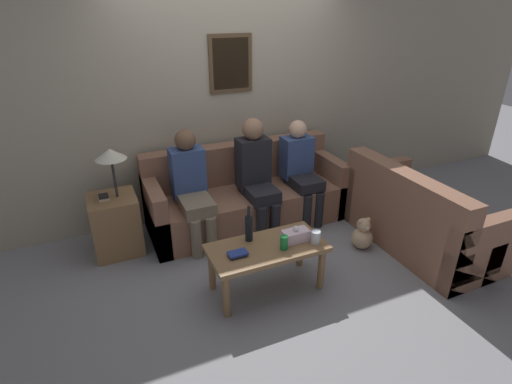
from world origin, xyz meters
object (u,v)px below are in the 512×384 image
(person_middle, at_px, (257,172))
(wine_bottle, at_px, (249,228))
(teddy_bear, at_px, (362,235))
(drinking_glass, at_px, (316,237))
(couch_main, at_px, (246,197))
(coffee_table, at_px, (267,253))
(couch_side, at_px, (418,219))
(person_left, at_px, (191,185))
(person_right, at_px, (301,168))

(person_middle, bearing_deg, wine_bottle, -117.59)
(teddy_bear, bearing_deg, person_middle, 135.12)
(drinking_glass, bearing_deg, couch_main, 94.30)
(coffee_table, bearing_deg, teddy_bear, 9.35)
(couch_side, height_order, teddy_bear, couch_side)
(couch_side, height_order, wine_bottle, couch_side)
(person_middle, distance_m, teddy_bear, 1.27)
(couch_main, xyz_separation_m, person_middle, (0.05, -0.19, 0.36))
(coffee_table, bearing_deg, person_left, 108.30)
(wine_bottle, bearing_deg, drinking_glass, -28.16)
(person_middle, height_order, teddy_bear, person_middle)
(drinking_glass, bearing_deg, person_left, 122.46)
(couch_main, height_order, couch_side, same)
(couch_main, distance_m, wine_bottle, 1.15)
(coffee_table, distance_m, drinking_glass, 0.44)
(drinking_glass, bearing_deg, teddy_bear, 22.18)
(person_right, bearing_deg, teddy_bear, -73.31)
(wine_bottle, distance_m, person_left, 0.94)
(person_right, height_order, teddy_bear, person_right)
(couch_side, xyz_separation_m, coffee_table, (-1.70, -0.01, 0.06))
(drinking_glass, bearing_deg, coffee_table, 163.06)
(coffee_table, xyz_separation_m, person_middle, (0.35, 1.01, 0.30))
(couch_main, height_order, coffee_table, couch_main)
(coffee_table, relative_size, person_middle, 0.81)
(wine_bottle, bearing_deg, person_middle, 62.41)
(coffee_table, distance_m, person_right, 1.41)
(couch_main, distance_m, teddy_bear, 1.34)
(wine_bottle, xyz_separation_m, person_middle, (0.45, 0.86, 0.10))
(couch_main, xyz_separation_m, teddy_bear, (0.87, -1.00, -0.16))
(person_middle, bearing_deg, coffee_table, -109.08)
(coffee_table, height_order, teddy_bear, coffee_table)
(couch_side, xyz_separation_m, person_right, (-0.78, 1.04, 0.30))
(coffee_table, height_order, person_middle, person_middle)
(couch_main, bearing_deg, person_middle, -75.16)
(drinking_glass, height_order, person_middle, person_middle)
(coffee_table, height_order, person_left, person_left)
(coffee_table, xyz_separation_m, wine_bottle, (-0.10, 0.15, 0.19))
(person_left, distance_m, teddy_bear, 1.81)
(person_left, xyz_separation_m, person_middle, (0.70, -0.04, 0.04))
(couch_side, height_order, drinking_glass, couch_side)
(couch_main, xyz_separation_m, person_right, (0.61, -0.14, 0.30))
(couch_side, relative_size, person_middle, 1.27)
(person_right, xyz_separation_m, teddy_bear, (0.26, -0.86, -0.46))
(person_right, bearing_deg, coffee_table, -130.92)
(couch_side, relative_size, person_left, 1.33)
(drinking_glass, distance_m, teddy_bear, 0.90)
(drinking_glass, xyz_separation_m, person_right, (0.51, 1.17, 0.11))
(couch_side, bearing_deg, person_middle, 53.43)
(coffee_table, distance_m, teddy_bear, 1.21)
(couch_main, height_order, person_left, person_left)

